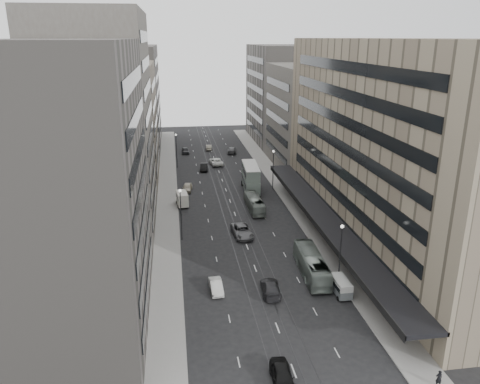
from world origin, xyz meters
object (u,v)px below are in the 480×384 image
panel_van (182,199)px  sedan_0 (282,376)px  bus_far (254,203)px  bus_near (312,264)px  sedan_1 (216,286)px  double_decker (251,177)px  pedestrian (439,378)px  vw_microbus (341,286)px  sedan_2 (242,231)px

panel_van → sedan_0: 49.71m
bus_far → bus_near: bearing=96.2°
sedan_1 → bus_near: bearing=8.1°
double_decker → pedestrian: double_decker is taller
bus_near → bus_far: size_ratio=1.19×
pedestrian → vw_microbus: bearing=-74.5°
double_decker → sedan_1: size_ratio=2.45×
sedan_2 → pedestrian: (12.52, -36.13, 0.14)m
bus_near → bus_far: 25.51m
pedestrian → bus_far: bearing=-75.0°
double_decker → sedan_0: size_ratio=2.14×
vw_microbus → sedan_0: size_ratio=0.82×
bus_near → bus_far: bearing=-79.6°
panel_van → sedan_2: size_ratio=0.72×
panel_van → bus_far: bearing=-24.3°
bus_far → sedan_2: 11.90m
sedan_2 → pedestrian: pedestrian is taller
double_decker → sedan_1: (-10.85, -38.79, -2.29)m
bus_far → panel_van: (-12.98, 4.24, 0.12)m
vw_microbus → sedan_1: size_ratio=0.94×
vw_microbus → bus_far: bearing=98.8°
sedan_2 → double_decker: bearing=72.7°
bus_far → pedestrian: bus_far is taller
bus_near → double_decker: double_decker is taller
sedan_1 → sedan_2: size_ratio=0.69×
double_decker → pedestrian: 58.98m
bus_near → sedan_1: bearing=13.4°
vw_microbus → panel_van: (-18.40, 34.88, 0.28)m
panel_van → sedan_0: size_ratio=0.91×
vw_microbus → pedestrian: bearing=-80.6°
sedan_0 → pedestrian: (13.84, -2.48, 0.17)m
sedan_0 → sedan_2: (1.31, 33.65, 0.03)m
bus_near → sedan_1: 13.17m
bus_near → vw_microbus: (2.16, -5.35, -0.40)m
bus_near → sedan_2: (-7.21, 14.08, -0.73)m
vw_microbus → sedan_2: size_ratio=0.65×
sedan_0 → sedan_1: sedan_0 is taller
bus_near → double_decker: (-2.08, 36.43, 1.41)m
sedan_0 → sedan_2: 33.67m
panel_van → sedan_1: size_ratio=1.04×
double_decker → sedan_0: (-6.44, -56.00, -2.17)m
panel_van → vw_microbus: bearing=-68.4°
bus_far → pedestrian: (8.58, -47.34, -0.34)m
vw_microbus → pedestrian: 17.00m
pedestrian → sedan_0: bearing=-5.4°
bus_far → sedan_2: (-3.94, -11.22, -0.48)m
double_decker → sedan_2: 23.03m
bus_near → pedestrian: 22.69m
sedan_0 → sedan_2: sedan_2 is taller
panel_van → pedestrian: panel_van is taller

